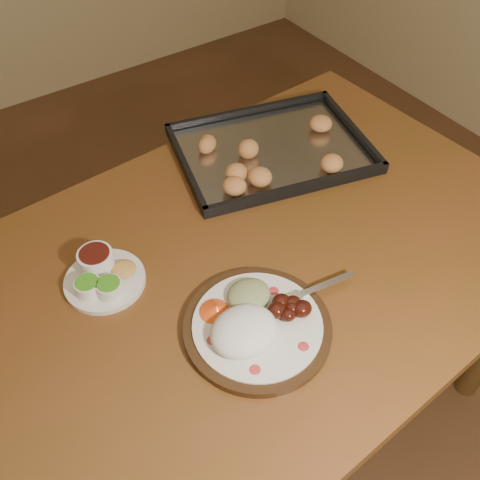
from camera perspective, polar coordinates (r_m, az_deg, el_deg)
ground at (r=1.81m, az=-7.23°, el=-17.52°), size 4.00×4.00×0.00m
dining_table at (r=1.21m, az=-1.23°, el=-6.19°), size 1.56×1.00×0.75m
dinner_plate at (r=1.03m, az=1.50°, el=-8.89°), size 0.38×0.29×0.07m
condiment_saucer at (r=1.14m, az=-14.50°, el=-3.67°), size 0.17×0.17×0.06m
baking_tray at (r=1.42m, az=3.44°, el=9.75°), size 0.56×0.46×0.05m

